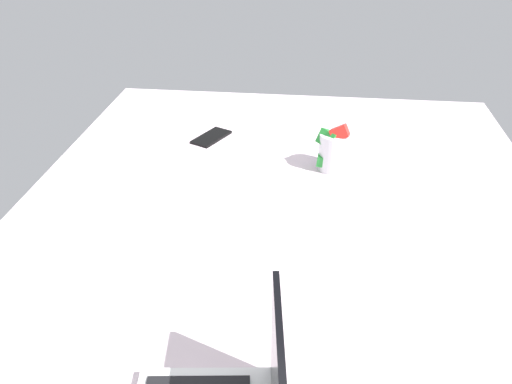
# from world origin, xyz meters

# --- Properties ---
(bed_mattress) EXTENTS (1.80, 1.40, 0.18)m
(bed_mattress) POSITION_xyz_m (0.00, 0.00, 0.09)
(bed_mattress) COLOR silver
(bed_mattress) RESTS_ON ground
(snack_cup) EXTENTS (0.09, 0.10, 0.15)m
(snack_cup) POSITION_xyz_m (-0.31, 0.12, 0.24)
(snack_cup) COLOR silver
(snack_cup) RESTS_ON bed_mattress
(cell_phone) EXTENTS (0.16, 0.12, 0.01)m
(cell_phone) POSITION_xyz_m (-0.47, -0.27, 0.18)
(cell_phone) COLOR black
(cell_phone) RESTS_ON bed_mattress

